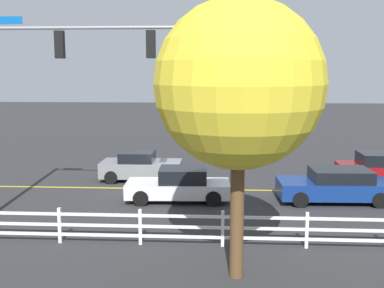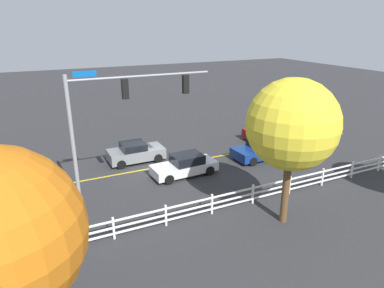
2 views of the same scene
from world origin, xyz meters
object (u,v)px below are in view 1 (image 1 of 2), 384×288
at_px(car_1, 336,185).
at_px(car_3, 383,169).
at_px(car_2, 179,185).
at_px(car_0, 141,166).
at_px(tree_2, 239,85).

xyz_separation_m(car_1, car_3, (-3.07, -3.39, 0.03)).
distance_m(car_2, car_3, 10.31).
relative_size(car_0, car_1, 0.85).
bearing_deg(car_2, car_0, -60.63).
xyz_separation_m(car_0, car_3, (-11.92, 0.01, 0.02)).
relative_size(car_2, tree_2, 0.61).
relative_size(car_1, car_3, 1.08).
xyz_separation_m(car_0, car_2, (-2.28, 3.67, -0.03)).
distance_m(car_0, car_1, 9.48).
distance_m(car_1, tree_2, 9.83).
xyz_separation_m(car_1, car_2, (6.58, 0.27, -0.02)).
height_order(car_3, tree_2, tree_2).
distance_m(car_2, tree_2, 8.83).
bearing_deg(car_2, car_3, -161.66).
bearing_deg(tree_2, car_3, -124.26).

